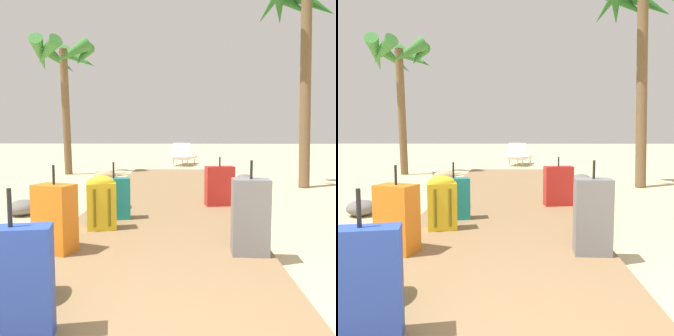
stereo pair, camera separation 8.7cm
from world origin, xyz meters
TOP-DOWN VIEW (x-y plane):
  - ground_plane at (0.00, 3.88)m, footprint 60.00×60.00m
  - boardwalk at (0.00, 4.85)m, footprint 2.17×9.69m
  - backpack_tan at (-0.84, 4.15)m, footprint 0.35×0.27m
  - backpack_yellow at (-0.66, 3.02)m, footprint 0.36×0.28m
  - suitcase_blue at (-0.64, 0.78)m, footprint 0.43×0.23m
  - suitcase_orange at (-0.91, 2.23)m, footprint 0.41×0.34m
  - suitcase_grey at (0.87, 2.22)m, footprint 0.34×0.24m
  - duffel_bag_green at (-0.89, 1.25)m, footprint 0.54×0.39m
  - suitcase_teal at (-0.60, 3.53)m, footprint 0.43×0.26m
  - suitcase_red at (0.82, 4.42)m, footprint 0.45×0.27m
  - palm_tree_far_right at (2.78, 6.82)m, footprint 2.19×2.10m
  - palm_tree_far_left at (-2.89, 8.92)m, footprint 1.74×1.82m
  - lounge_chair at (0.35, 11.93)m, footprint 0.99×1.65m
  - rock_left_mid at (-2.00, 4.05)m, footprint 0.44×0.50m
  - rock_right_mid at (1.41, 7.70)m, footprint 0.34×0.39m
  - rock_right_near at (1.69, 7.25)m, footprint 0.45×0.39m

SIDE VIEW (x-z plane):
  - ground_plane at x=0.00m, z-range 0.00..0.00m
  - boardwalk at x=0.00m, z-range 0.00..0.08m
  - rock_right_mid at x=1.41m, z-range 0.00..0.21m
  - rock_left_mid at x=-2.00m, z-range 0.00..0.22m
  - rock_right_near at x=1.69m, z-range 0.00..0.23m
  - duffel_bag_green at x=-0.89m, z-range 0.03..0.46m
  - lounge_chair at x=0.35m, z-range -0.06..0.72m
  - suitcase_teal at x=-0.60m, z-range -0.02..0.70m
  - backpack_tan at x=-0.84m, z-range 0.09..0.64m
  - suitcase_red at x=0.82m, z-range 0.01..0.74m
  - suitcase_blue at x=-0.64m, z-range -0.02..0.80m
  - suitcase_orange at x=-0.91m, z-range -0.01..0.80m
  - backpack_yellow at x=-0.66m, z-range 0.10..0.71m
  - suitcase_grey at x=0.87m, z-range 0.00..0.85m
  - palm_tree_far_left at x=-2.89m, z-range 1.14..4.80m
  - palm_tree_far_right at x=2.78m, z-range 1.40..5.94m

